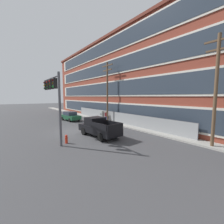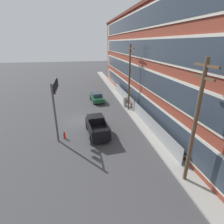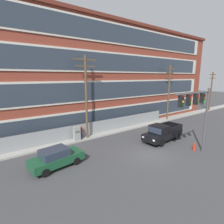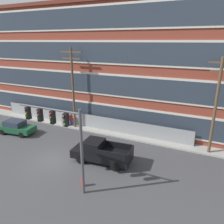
{
  "view_description": "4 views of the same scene",
  "coord_description": "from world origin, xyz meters",
  "px_view_note": "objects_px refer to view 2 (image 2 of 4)",
  "views": [
    {
      "loc": [
        17.15,
        -6.32,
        4.16
      ],
      "look_at": [
        3.07,
        3.94,
        2.35
      ],
      "focal_mm": 24.0,
      "sensor_mm": 36.0,
      "label": 1
    },
    {
      "loc": [
        21.47,
        -0.13,
        9.67
      ],
      "look_at": [
        2.19,
        3.69,
        1.84
      ],
      "focal_mm": 28.0,
      "sensor_mm": 36.0,
      "label": 2
    },
    {
      "loc": [
        -11.85,
        -10.19,
        7.18
      ],
      "look_at": [
        -0.47,
        5.31,
        3.26
      ],
      "focal_mm": 28.0,
      "sensor_mm": 36.0,
      "label": 3
    },
    {
      "loc": [
        11.94,
        -13.3,
        10.17
      ],
      "look_at": [
        3.89,
        3.84,
        3.95
      ],
      "focal_mm": 35.0,
      "sensor_mm": 36.0,
      "label": 4
    }
  ],
  "objects_px": {
    "sedan_dark_green": "(97,97)",
    "utility_pole_midblock": "(195,122)",
    "utility_pole_near_corner": "(129,76)",
    "electrical_cabinet": "(125,102)",
    "pedestrian_near_cabinet": "(128,103)",
    "fire_hydrant": "(64,135)",
    "pickup_truck_black": "(97,126)",
    "traffic_signal_mast": "(55,95)"
  },
  "relations": [
    {
      "from": "traffic_signal_mast",
      "to": "pickup_truck_black",
      "type": "relative_size",
      "value": 1.14
    },
    {
      "from": "utility_pole_near_corner",
      "to": "electrical_cabinet",
      "type": "relative_size",
      "value": 5.45
    },
    {
      "from": "traffic_signal_mast",
      "to": "sedan_dark_green",
      "type": "height_order",
      "value": "traffic_signal_mast"
    },
    {
      "from": "sedan_dark_green",
      "to": "utility_pole_midblock",
      "type": "xyz_separation_m",
      "value": [
        20.16,
        4.29,
        4.07
      ]
    },
    {
      "from": "pickup_truck_black",
      "to": "utility_pole_midblock",
      "type": "bearing_deg",
      "value": 33.38
    },
    {
      "from": "pickup_truck_black",
      "to": "pedestrian_near_cabinet",
      "type": "bearing_deg",
      "value": 141.21
    },
    {
      "from": "traffic_signal_mast",
      "to": "utility_pole_midblock",
      "type": "distance_m",
      "value": 13.58
    },
    {
      "from": "traffic_signal_mast",
      "to": "electrical_cabinet",
      "type": "relative_size",
      "value": 3.54
    },
    {
      "from": "pickup_truck_black",
      "to": "utility_pole_near_corner",
      "type": "height_order",
      "value": "utility_pole_near_corner"
    },
    {
      "from": "traffic_signal_mast",
      "to": "pickup_truck_black",
      "type": "distance_m",
      "value": 5.6
    },
    {
      "from": "utility_pole_midblock",
      "to": "fire_hydrant",
      "type": "bearing_deg",
      "value": -131.52
    },
    {
      "from": "traffic_signal_mast",
      "to": "electrical_cabinet",
      "type": "xyz_separation_m",
      "value": [
        -7.04,
        9.62,
        -3.7
      ]
    },
    {
      "from": "fire_hydrant",
      "to": "electrical_cabinet",
      "type": "bearing_deg",
      "value": 132.65
    },
    {
      "from": "utility_pole_near_corner",
      "to": "fire_hydrant",
      "type": "xyz_separation_m",
      "value": [
        6.91,
        -9.15,
        -4.87
      ]
    },
    {
      "from": "pickup_truck_black",
      "to": "pedestrian_near_cabinet",
      "type": "distance_m",
      "value": 9.25
    },
    {
      "from": "utility_pole_near_corner",
      "to": "pedestrian_near_cabinet",
      "type": "height_order",
      "value": "utility_pole_near_corner"
    },
    {
      "from": "utility_pole_midblock",
      "to": "electrical_cabinet",
      "type": "relative_size",
      "value": 5.15
    },
    {
      "from": "pickup_truck_black",
      "to": "sedan_dark_green",
      "type": "distance_m",
      "value": 11.7
    },
    {
      "from": "fire_hydrant",
      "to": "sedan_dark_green",
      "type": "bearing_deg",
      "value": 157.86
    },
    {
      "from": "electrical_cabinet",
      "to": "pedestrian_near_cabinet",
      "type": "relative_size",
      "value": 1.03
    },
    {
      "from": "electrical_cabinet",
      "to": "fire_hydrant",
      "type": "relative_size",
      "value": 2.23
    },
    {
      "from": "utility_pole_near_corner",
      "to": "utility_pole_midblock",
      "type": "height_order",
      "value": "utility_pole_near_corner"
    },
    {
      "from": "sedan_dark_green",
      "to": "utility_pole_midblock",
      "type": "height_order",
      "value": "utility_pole_midblock"
    },
    {
      "from": "pickup_truck_black",
      "to": "fire_hydrant",
      "type": "bearing_deg",
      "value": -83.48
    },
    {
      "from": "utility_pole_midblock",
      "to": "traffic_signal_mast",
      "type": "bearing_deg",
      "value": -133.78
    },
    {
      "from": "electrical_cabinet",
      "to": "fire_hydrant",
      "type": "bearing_deg",
      "value": -47.35
    },
    {
      "from": "utility_pole_midblock",
      "to": "pedestrian_near_cabinet",
      "type": "bearing_deg",
      "value": 179.39
    },
    {
      "from": "pickup_truck_black",
      "to": "utility_pole_midblock",
      "type": "xyz_separation_m",
      "value": [
        8.54,
        5.63,
        3.94
      ]
    },
    {
      "from": "sedan_dark_green",
      "to": "fire_hydrant",
      "type": "distance_m",
      "value": 13.0
    },
    {
      "from": "sedan_dark_green",
      "to": "utility_pole_near_corner",
      "type": "distance_m",
      "value": 8.01
    },
    {
      "from": "fire_hydrant",
      "to": "pedestrian_near_cabinet",
      "type": "bearing_deg",
      "value": 129.16
    },
    {
      "from": "pickup_truck_black",
      "to": "fire_hydrant",
      "type": "relative_size",
      "value": 6.93
    },
    {
      "from": "traffic_signal_mast",
      "to": "fire_hydrant",
      "type": "xyz_separation_m",
      "value": [
        1.26,
        0.61,
        -4.19
      ]
    },
    {
      "from": "pickup_truck_black",
      "to": "utility_pole_midblock",
      "type": "distance_m",
      "value": 10.96
    },
    {
      "from": "sedan_dark_green",
      "to": "traffic_signal_mast",
      "type": "bearing_deg",
      "value": -27.09
    },
    {
      "from": "sedan_dark_green",
      "to": "pedestrian_near_cabinet",
      "type": "distance_m",
      "value": 6.28
    },
    {
      "from": "electrical_cabinet",
      "to": "fire_hydrant",
      "type": "height_order",
      "value": "electrical_cabinet"
    },
    {
      "from": "utility_pole_near_corner",
      "to": "traffic_signal_mast",
      "type": "bearing_deg",
      "value": -59.94
    },
    {
      "from": "utility_pole_near_corner",
      "to": "pedestrian_near_cabinet",
      "type": "xyz_separation_m",
      "value": [
        -0.71,
        0.2,
        -4.28
      ]
    },
    {
      "from": "utility_pole_near_corner",
      "to": "electrical_cabinet",
      "type": "height_order",
      "value": "utility_pole_near_corner"
    },
    {
      "from": "traffic_signal_mast",
      "to": "utility_pole_midblock",
      "type": "xyz_separation_m",
      "value": [
        9.39,
        9.8,
        0.3
      ]
    },
    {
      "from": "traffic_signal_mast",
      "to": "pickup_truck_black",
      "type": "xyz_separation_m",
      "value": [
        0.85,
        4.17,
        -3.64
      ]
    }
  ]
}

